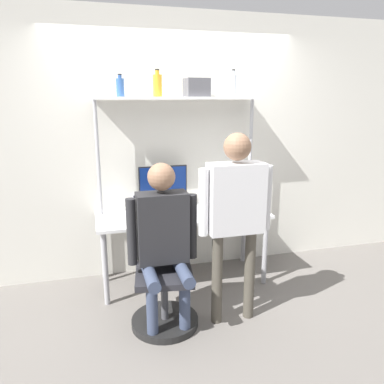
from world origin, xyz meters
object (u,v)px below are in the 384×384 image
Objects in this scene: monitor at (163,185)px; person_standing at (236,205)px; office_chair at (164,291)px; bottle_amber at (157,85)px; laptop at (149,212)px; bottle_blue at (120,87)px; bottle_clear at (233,85)px; storage_box at (197,87)px; cell_phone at (177,216)px; person_seated at (163,234)px.

person_standing is (0.40, -0.99, 0.04)m from monitor.
bottle_amber is at bearing 81.24° from office_chair.
monitor reaches higher than laptop.
bottle_clear is at bearing 0.00° from bottle_blue.
bottle_blue is at bearing 180.00° from storage_box.
laptop is 1.21m from bottle_amber.
cell_phone is 1.33m from bottle_blue.
monitor is 1.07m from person_standing.
person_standing is at bearing -108.65° from bottle_clear.
bottle_blue is (-0.21, 0.91, 1.14)m from person_seated.
laptop is at bearing 92.06° from office_chair.
person_seated is at bearing -98.70° from bottle_amber.
bottle_blue is (-0.35, 0.00, -0.02)m from bottle_amber.
person_standing is 1.40m from bottle_clear.
monitor is 0.38m from cell_phone.
bottle_blue reaches higher than office_chair.
laptop is 0.66m from person_seated.
bottle_clear is (0.65, 0.26, 1.24)m from cell_phone.
office_chair is (-0.17, -0.88, -0.70)m from monitor.
cell_phone is at bearing -73.67° from monitor.
storage_box reaches higher than office_chair.
bottle_clear is (0.90, 0.86, 1.69)m from office_chair.
person_seated reaches higher than laptop.
person_seated is 1.48m from bottle_amber.
bottle_blue is 0.78× the size of bottle_clear.
office_chair is 0.68× the size of person_seated.
bottle_amber is at bearing 114.74° from cell_phone.
storage_box is at bearing 58.97° from office_chair.
office_chair is at bearing -75.89° from bottle_blue.
cell_phone is 0.79m from office_chair.
person_seated is 1.73m from bottle_clear.
storage_box reaches higher than monitor.
office_chair is at bearing -98.76° from bottle_amber.
bottle_amber is 0.35m from bottle_blue.
monitor is 0.38m from laptop.
person_seated is (-0.18, -0.93, -0.17)m from monitor.
cell_phone is 0.57× the size of bottle_clear.
person_seated is at bearing -76.97° from bottle_blue.
person_seated is at bearing -111.96° from cell_phone.
storage_box is (0.52, 0.86, 1.66)m from office_chair.
storage_box is at bearing 44.85° from cell_phone.
person_standing is 1.43m from bottle_amber.
laptop is 1.48× the size of bottle_blue.
person_seated is at bearing -97.58° from office_chair.
bottle_amber reaches higher than storage_box.
storage_box is at bearing 0.00° from bottle_blue.
bottle_amber is at bearing -180.00° from bottle_clear.
bottle_blue reaches higher than person_seated.
storage_box is (0.74, 0.00, 0.00)m from bottle_blue.
storage_box reaches higher than person_standing.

